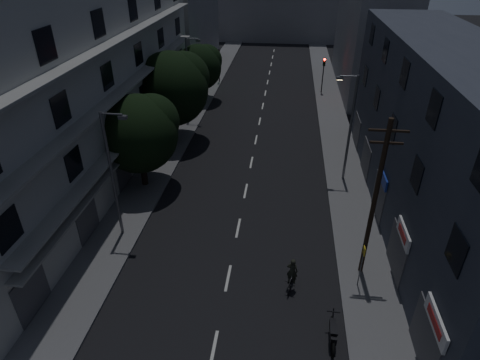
% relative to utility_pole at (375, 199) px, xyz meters
% --- Properties ---
extents(ground, '(160.00, 160.00, 0.00)m').
position_rel_utility_pole_xyz_m(ground, '(-7.24, 17.17, -4.87)').
color(ground, black).
rests_on(ground, ground).
extents(sidewalk_left, '(3.00, 90.00, 0.15)m').
position_rel_utility_pole_xyz_m(sidewalk_left, '(-14.74, 17.17, -4.79)').
color(sidewalk_left, '#565659').
rests_on(sidewalk_left, ground).
extents(sidewalk_right, '(3.00, 90.00, 0.15)m').
position_rel_utility_pole_xyz_m(sidewalk_right, '(0.26, 17.17, -4.79)').
color(sidewalk_right, '#565659').
rests_on(sidewalk_right, ground).
extents(lane_markings, '(0.15, 60.50, 0.01)m').
position_rel_utility_pole_xyz_m(lane_markings, '(-7.24, 23.42, -4.86)').
color(lane_markings, beige).
rests_on(lane_markings, ground).
extents(building_left, '(7.00, 36.00, 14.00)m').
position_rel_utility_pole_xyz_m(building_left, '(-19.21, 10.17, 2.13)').
color(building_left, '#A8A8A3').
rests_on(building_left, ground).
extents(building_right, '(6.19, 28.00, 11.00)m').
position_rel_utility_pole_xyz_m(building_right, '(4.76, 6.17, 0.63)').
color(building_right, '#2E323E').
rests_on(building_right, ground).
extents(building_far_left, '(6.00, 20.00, 16.00)m').
position_rel_utility_pole_xyz_m(building_far_left, '(-19.24, 40.17, 3.13)').
color(building_far_left, slate).
rests_on(building_far_left, ground).
extents(building_far_right, '(6.00, 20.00, 13.00)m').
position_rel_utility_pole_xyz_m(building_far_right, '(4.76, 34.17, 1.63)').
color(building_far_right, slate).
rests_on(building_far_right, ground).
extents(building_far_end, '(24.00, 8.00, 10.00)m').
position_rel_utility_pole_xyz_m(building_far_end, '(-7.24, 62.17, 0.13)').
color(building_far_end, slate).
rests_on(building_far_end, ground).
extents(tree_near, '(5.59, 5.59, 6.89)m').
position_rel_utility_pole_xyz_m(tree_near, '(-14.78, 7.60, -0.41)').
color(tree_near, black).
rests_on(tree_near, sidewalk_left).
extents(tree_mid, '(6.44, 6.44, 7.93)m').
position_rel_utility_pole_xyz_m(tree_mid, '(-14.56, 15.80, 0.24)').
color(tree_mid, black).
rests_on(tree_mid, sidewalk_left).
extents(tree_far, '(5.03, 5.03, 6.21)m').
position_rel_utility_pole_xyz_m(tree_far, '(-14.48, 26.63, -0.83)').
color(tree_far, black).
rests_on(tree_far, sidewalk_left).
extents(traffic_signal_far_right, '(0.28, 0.37, 4.10)m').
position_rel_utility_pole_xyz_m(traffic_signal_far_right, '(-0.51, 30.79, -1.77)').
color(traffic_signal_far_right, black).
rests_on(traffic_signal_far_right, sidewalk_right).
extents(traffic_signal_far_left, '(0.28, 0.37, 4.10)m').
position_rel_utility_pole_xyz_m(traffic_signal_far_left, '(-13.49, 33.60, -1.77)').
color(traffic_signal_far_left, black).
rests_on(traffic_signal_far_left, sidewalk_left).
extents(street_lamp_left_near, '(1.51, 0.25, 8.00)m').
position_rel_utility_pole_xyz_m(street_lamp_left_near, '(-14.25, 1.68, -0.27)').
color(street_lamp_left_near, '#57585F').
rests_on(street_lamp_left_near, sidewalk_left).
extents(street_lamp_right, '(1.51, 0.25, 8.00)m').
position_rel_utility_pole_xyz_m(street_lamp_right, '(-0.06, 10.23, -0.27)').
color(street_lamp_right, '#5B5D62').
rests_on(street_lamp_right, sidewalk_right).
extents(street_lamp_left_far, '(1.51, 0.25, 8.00)m').
position_rel_utility_pole_xyz_m(street_lamp_left_far, '(-14.29, 21.01, -0.27)').
color(street_lamp_left_far, slate).
rests_on(street_lamp_left_far, sidewalk_left).
extents(utility_pole, '(1.80, 0.24, 9.00)m').
position_rel_utility_pole_xyz_m(utility_pole, '(0.00, 0.00, 0.00)').
color(utility_pole, black).
rests_on(utility_pole, sidewalk_right).
extents(bus_stop_sign, '(0.06, 0.35, 2.52)m').
position_rel_utility_pole_xyz_m(bus_stop_sign, '(-0.30, -1.11, -2.98)').
color(bus_stop_sign, '#595B60').
rests_on(bus_stop_sign, sidewalk_right).
extents(motorcycle, '(0.61, 2.10, 1.35)m').
position_rel_utility_pole_xyz_m(motorcycle, '(-1.92, -4.77, -4.33)').
color(motorcycle, black).
rests_on(motorcycle, ground).
extents(cyclist, '(0.84, 1.65, 1.99)m').
position_rel_utility_pole_xyz_m(cyclist, '(-3.82, -1.66, -4.20)').
color(cyclist, black).
rests_on(cyclist, ground).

